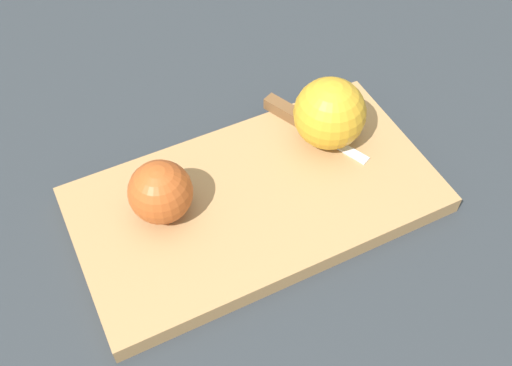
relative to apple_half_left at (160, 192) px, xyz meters
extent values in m
plane|color=#282D33|center=(0.11, -0.02, -0.06)|extent=(4.00, 4.00, 0.00)
cube|color=#A37A4C|center=(0.11, -0.02, -0.05)|extent=(0.42, 0.23, 0.02)
sphere|color=#AD4C1E|center=(0.00, 0.00, 0.00)|extent=(0.07, 0.07, 0.07)
cylinder|color=beige|center=(-0.01, 0.00, 0.00)|extent=(0.04, 0.06, 0.07)
sphere|color=gold|center=(0.22, 0.02, 0.01)|extent=(0.09, 0.09, 0.09)
cylinder|color=beige|center=(0.22, 0.01, 0.01)|extent=(0.08, 0.03, 0.08)
cube|color=silver|center=(0.23, 0.00, -0.03)|extent=(0.05, 0.08, 0.00)
cube|color=brown|center=(0.20, 0.07, -0.03)|extent=(0.04, 0.07, 0.02)
cylinder|color=beige|center=(0.25, 0.04, -0.03)|extent=(0.07, 0.07, 0.01)
camera|label=1|loc=(-0.08, -0.41, 0.52)|focal=42.00mm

